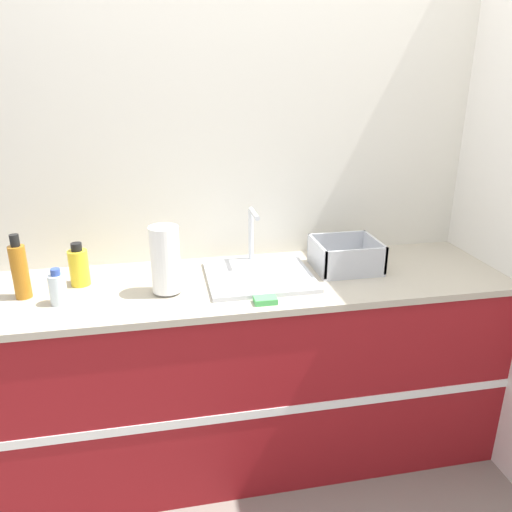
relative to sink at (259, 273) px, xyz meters
The scene contains 11 objects.
ground_plane 1.00m from the sink, 96.25° to the right, with size 12.00×12.00×0.00m, color slate.
wall_back 0.48m from the sink, 96.33° to the left, with size 4.67×0.06×2.60m.
wall_right 1.18m from the sink, ahead, with size 0.06×2.62×2.60m.
counter_cabinet 0.48m from the sink, 154.36° to the right, with size 2.29×0.64×0.92m.
sink is the anchor object (origin of this frame).
paper_towel_roll 0.43m from the sink, 167.88° to the right, with size 0.12×0.12×0.28m.
dish_rack 0.42m from the sink, ahead, with size 0.29×0.26×0.14m.
bottle_clear 0.83m from the sink, behind, with size 0.07×0.07×0.15m.
bottle_yellow 0.77m from the sink, behind, with size 0.08×0.08×0.19m.
bottle_amber 0.98m from the sink, behind, with size 0.06×0.06×0.27m.
sponge 0.26m from the sink, 95.62° to the right, with size 0.09×0.06×0.02m.
Camera 1 is at (-0.37, -1.68, 1.79)m, focal length 35.00 mm.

